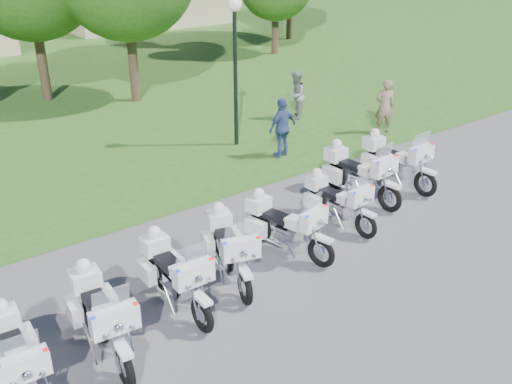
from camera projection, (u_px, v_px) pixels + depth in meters
ground at (306, 247)px, 12.07m from camera, size 100.00×100.00×0.00m
motorcycle_0 at (16, 358)px, 8.08m from camera, size 0.78×2.18×1.46m
motorcycle_1 at (101, 314)px, 8.91m from camera, size 0.86×2.32×1.56m
motorcycle_2 at (174, 273)px, 10.01m from camera, size 0.76×2.27×1.53m
motorcycle_3 at (229, 247)px, 10.82m from camera, size 1.17×2.20×1.52m
motorcycle_4 at (284, 224)px, 11.67m from camera, size 1.05×2.20×1.50m
motorcycle_5 at (337, 200)px, 12.79m from camera, size 0.75×2.10×1.41m
motorcycle_6 at (358, 172)px, 14.01m from camera, size 0.87×2.42×1.62m
motorcycle_7 at (395, 160)px, 14.79m from camera, size 0.80×2.39×1.61m
lamp_post at (235, 36)px, 16.35m from camera, size 0.44×0.44×4.42m
bystander_a at (385, 107)px, 18.42m from camera, size 0.77×0.69×1.76m
bystander_b at (296, 96)px, 19.78m from camera, size 1.03×1.02×1.68m
bystander_c at (282, 128)px, 16.49m from camera, size 1.07×0.55×1.75m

